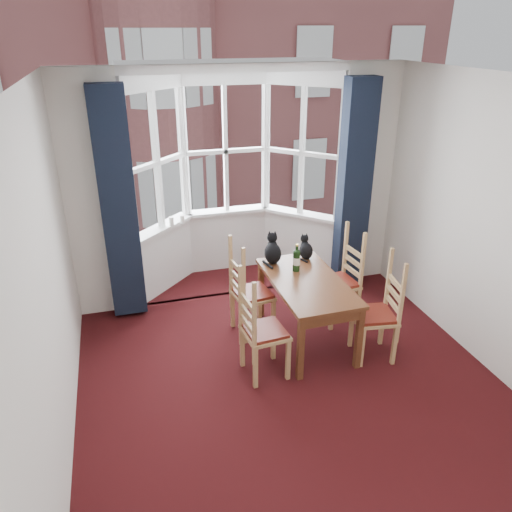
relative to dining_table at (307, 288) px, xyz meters
name	(u,v)px	position (x,y,z in m)	size (l,w,h in m)	color
floor	(302,404)	(-0.40, -0.98, -0.63)	(4.50, 4.50, 0.00)	black
ceiling	(318,84)	(-0.40, -0.98, 2.17)	(4.50, 4.50, 0.00)	white
wall_left	(43,301)	(-2.40, -0.98, 0.77)	(4.50, 4.50, 0.00)	silver
wall_near	(510,499)	(-0.40, -3.23, 0.77)	(4.00, 4.00, 0.00)	silver
wall_back_pier_left	(96,200)	(-2.05, 1.27, 0.77)	(0.70, 0.12, 2.80)	silver
wall_back_pier_right	(365,177)	(1.25, 1.27, 0.77)	(0.70, 0.12, 2.80)	silver
bay_window	(230,177)	(-0.40, 1.77, 0.77)	(2.76, 0.94, 2.80)	white
curtain_left	(119,207)	(-1.82, 1.09, 0.72)	(0.38, 0.22, 2.60)	black
curtain_right	(354,187)	(1.02, 1.09, 0.72)	(0.38, 0.22, 2.60)	black
dining_table	(307,288)	(0.00, 0.00, 0.00)	(0.75, 1.36, 0.73)	brown
chair_left_near	(256,334)	(-0.69, -0.45, -0.16)	(0.44, 0.46, 0.92)	tan
chair_left_far	(245,296)	(-0.60, 0.30, -0.16)	(0.46, 0.47, 0.92)	tan
chair_right_near	(383,315)	(0.65, -0.48, -0.16)	(0.46, 0.48, 0.92)	tan
chair_right_far	(345,282)	(0.59, 0.30, -0.16)	(0.44, 0.46, 0.92)	tan
cat_left	(273,251)	(-0.22, 0.53, 0.23)	(0.23, 0.29, 0.36)	black
cat_right	(306,249)	(0.18, 0.53, 0.20)	(0.15, 0.21, 0.29)	black
wine_bottle	(296,259)	(-0.03, 0.25, 0.23)	(0.08, 0.08, 0.31)	black
candle_tall	(171,221)	(-1.21, 1.62, 0.29)	(0.06, 0.06, 0.11)	white
candle_short	(182,220)	(-1.07, 1.65, 0.29)	(0.06, 0.06, 0.11)	white
street	(137,169)	(-0.40, 31.27, -6.63)	(80.00, 80.00, 0.00)	#333335
tenement_building	(151,79)	(-0.40, 13.03, 0.96)	(18.40, 7.80, 15.20)	#904C4A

